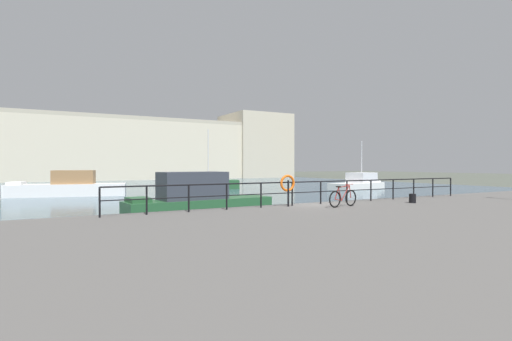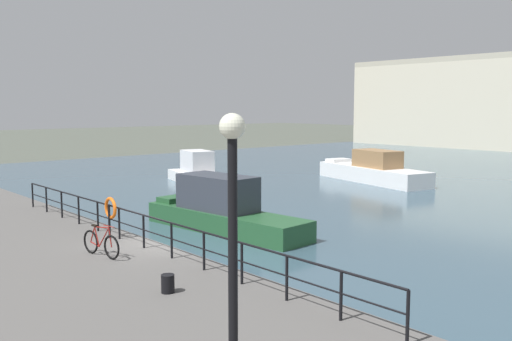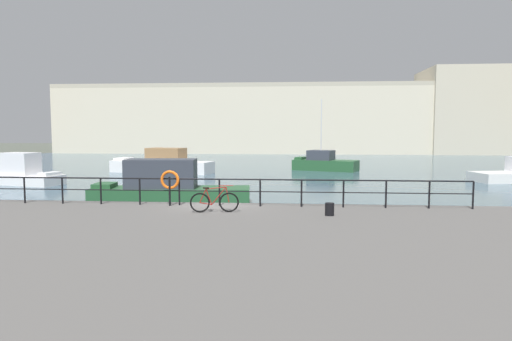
{
  "view_description": "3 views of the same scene",
  "coord_description": "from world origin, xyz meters",
  "px_view_note": "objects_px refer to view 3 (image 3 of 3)",
  "views": [
    {
      "loc": [
        -11.08,
        -14.99,
        2.79
      ],
      "look_at": [
        0.38,
        5.71,
        2.46
      ],
      "focal_mm": 27.03,
      "sensor_mm": 36.0,
      "label": 1
    },
    {
      "loc": [
        15.63,
        -9.51,
        5.4
      ],
      "look_at": [
        -1.31,
        5.31,
        2.84
      ],
      "focal_mm": 39.58,
      "sensor_mm": 36.0,
      "label": 2
    },
    {
      "loc": [
        3.17,
        -18.39,
        3.92
      ],
      "look_at": [
        1.2,
        5.31,
        1.85
      ],
      "focal_mm": 32.1,
      "sensor_mm": 36.0,
      "label": 3
    }
  ],
  "objects_px": {
    "moored_green_narrowboat": "(162,164)",
    "mooring_bollard": "(330,209)",
    "moored_blue_motorboat": "(324,163)",
    "parked_bicycle": "(214,202)",
    "moored_small_launch": "(20,173)",
    "moored_red_daysailer": "(166,187)",
    "life_ring_stand": "(170,181)",
    "harbor_building": "(311,120)"
  },
  "relations": [
    {
      "from": "harbor_building",
      "to": "life_ring_stand",
      "type": "xyz_separation_m",
      "value": [
        -7.79,
        -63.97,
        -3.92
      ]
    },
    {
      "from": "harbor_building",
      "to": "life_ring_stand",
      "type": "distance_m",
      "value": 64.57
    },
    {
      "from": "moored_blue_motorboat",
      "to": "moored_green_narrowboat",
      "type": "distance_m",
      "value": 15.69
    },
    {
      "from": "moored_green_narrowboat",
      "to": "moored_red_daysailer",
      "type": "xyz_separation_m",
      "value": [
        5.49,
        -17.96,
        0.09
      ]
    },
    {
      "from": "harbor_building",
      "to": "life_ring_stand",
      "type": "height_order",
      "value": "harbor_building"
    },
    {
      "from": "moored_green_narrowboat",
      "to": "life_ring_stand",
      "type": "xyz_separation_m",
      "value": [
        7.4,
        -24.16,
        1.12
      ]
    },
    {
      "from": "moored_blue_motorboat",
      "to": "moored_small_launch",
      "type": "xyz_separation_m",
      "value": [
        -22.94,
        -13.7,
        0.06
      ]
    },
    {
      "from": "moored_green_narrowboat",
      "to": "moored_blue_motorboat",
      "type": "bearing_deg",
      "value": -152.94
    },
    {
      "from": "moored_small_launch",
      "to": "mooring_bollard",
      "type": "height_order",
      "value": "moored_small_launch"
    },
    {
      "from": "moored_red_daysailer",
      "to": "life_ring_stand",
      "type": "distance_m",
      "value": 6.57
    },
    {
      "from": "life_ring_stand",
      "to": "parked_bicycle",
      "type": "bearing_deg",
      "value": -33.68
    },
    {
      "from": "moored_red_daysailer",
      "to": "mooring_bollard",
      "type": "height_order",
      "value": "moored_red_daysailer"
    },
    {
      "from": "moored_blue_motorboat",
      "to": "parked_bicycle",
      "type": "relative_size",
      "value": 3.97
    },
    {
      "from": "moored_small_launch",
      "to": "life_ring_stand",
      "type": "distance_m",
      "value": 20.79
    },
    {
      "from": "life_ring_stand",
      "to": "moored_blue_motorboat",
      "type": "bearing_deg",
      "value": 74.34
    },
    {
      "from": "moored_blue_motorboat",
      "to": "mooring_bollard",
      "type": "distance_m",
      "value": 29.6
    },
    {
      "from": "moored_red_daysailer",
      "to": "parked_bicycle",
      "type": "xyz_separation_m",
      "value": [
        3.91,
        -7.53,
        0.44
      ]
    },
    {
      "from": "moored_green_narrowboat",
      "to": "mooring_bollard",
      "type": "height_order",
      "value": "moored_green_narrowboat"
    },
    {
      "from": "moored_red_daysailer",
      "to": "moored_green_narrowboat",
      "type": "bearing_deg",
      "value": -78.24
    },
    {
      "from": "moored_small_launch",
      "to": "moored_red_daysailer",
      "type": "relative_size",
      "value": 0.81
    },
    {
      "from": "moored_red_daysailer",
      "to": "moored_blue_motorboat",
      "type": "bearing_deg",
      "value": -119.38
    },
    {
      "from": "moored_small_launch",
      "to": "mooring_bollard",
      "type": "distance_m",
      "value": 26.48
    },
    {
      "from": "moored_small_launch",
      "to": "moored_red_daysailer",
      "type": "xyz_separation_m",
      "value": [
        13.2,
        -8.04,
        0.09
      ]
    },
    {
      "from": "moored_small_launch",
      "to": "moored_blue_motorboat",
      "type": "bearing_deg",
      "value": 45.23
    },
    {
      "from": "life_ring_stand",
      "to": "moored_small_launch",
      "type": "bearing_deg",
      "value": 136.71
    },
    {
      "from": "moored_blue_motorboat",
      "to": "parked_bicycle",
      "type": "distance_m",
      "value": 29.85
    },
    {
      "from": "parked_bicycle",
      "to": "moored_small_launch",
      "type": "bearing_deg",
      "value": 129.13
    },
    {
      "from": "moored_blue_motorboat",
      "to": "life_ring_stand",
      "type": "relative_size",
      "value": 5.0
    },
    {
      "from": "harbor_building",
      "to": "moored_blue_motorboat",
      "type": "relative_size",
      "value": 10.96
    },
    {
      "from": "harbor_building",
      "to": "moored_green_narrowboat",
      "type": "xyz_separation_m",
      "value": [
        -15.19,
        -39.82,
        -5.04
      ]
    },
    {
      "from": "mooring_bollard",
      "to": "life_ring_stand",
      "type": "distance_m",
      "value": 6.36
    },
    {
      "from": "moored_blue_motorboat",
      "to": "moored_green_narrowboat",
      "type": "height_order",
      "value": "moored_blue_motorboat"
    },
    {
      "from": "moored_blue_motorboat",
      "to": "parked_bicycle",
      "type": "xyz_separation_m",
      "value": [
        -5.84,
        -29.26,
        0.6
      ]
    },
    {
      "from": "harbor_building",
      "to": "life_ring_stand",
      "type": "bearing_deg",
      "value": -96.95
    },
    {
      "from": "moored_green_narrowboat",
      "to": "moored_small_launch",
      "type": "bearing_deg",
      "value": 65.28
    },
    {
      "from": "moored_green_narrowboat",
      "to": "mooring_bollard",
      "type": "bearing_deg",
      "value": 130.79
    },
    {
      "from": "mooring_bollard",
      "to": "moored_green_narrowboat",
      "type": "bearing_deg",
      "value": 117.65
    },
    {
      "from": "harbor_building",
      "to": "moored_green_narrowboat",
      "type": "bearing_deg",
      "value": -110.89
    },
    {
      "from": "harbor_building",
      "to": "moored_blue_motorboat",
      "type": "distance_m",
      "value": 36.4
    },
    {
      "from": "moored_green_narrowboat",
      "to": "life_ring_stand",
      "type": "height_order",
      "value": "life_ring_stand"
    },
    {
      "from": "moored_blue_motorboat",
      "to": "moored_small_launch",
      "type": "height_order",
      "value": "moored_blue_motorboat"
    },
    {
      "from": "moored_red_daysailer",
      "to": "life_ring_stand",
      "type": "bearing_deg",
      "value": 101.9
    }
  ]
}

